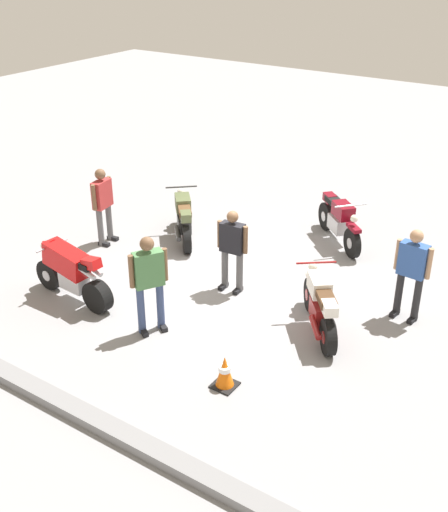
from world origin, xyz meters
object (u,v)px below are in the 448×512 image
Objects in this scene: motorcycle_olive_vintage at (184,219)px; person_in_black_shirt at (232,246)px; traffic_cone at (225,372)px; person_in_red_shirt at (103,201)px; motorcycle_red_sportbike at (71,271)px; person_in_blue_shirt at (412,269)px; person_in_green_shirt at (149,278)px; motorcycle_maroon_cruiser at (339,220)px; motorcycle_cream_vintage at (320,306)px.

person_in_black_shirt is (-2.11, 1.27, 0.43)m from motorcycle_olive_vintage.
motorcycle_olive_vintage is at bearing -46.30° from traffic_cone.
person_in_red_shirt is (3.44, -0.18, 0.06)m from person_in_black_shirt.
motorcycle_red_sportbike is 1.15× the size of person_in_blue_shirt.
motorcycle_olive_vintage is 3.69m from person_in_green_shirt.
person_in_black_shirt is 0.95× the size of person_in_blue_shirt.
traffic_cone is at bearing -40.37° from motorcycle_maroon_cruiser.
person_in_green_shirt is at bearing -15.54° from person_in_black_shirt.
motorcycle_red_sportbike reaches higher than motorcycle_cream_vintage.
motorcycle_maroon_cruiser reaches higher than motorcycle_olive_vintage.
person_in_blue_shirt is 3.21× the size of traffic_cone.
motorcycle_maroon_cruiser is 5.14m from person_in_green_shirt.
person_in_red_shirt is at bearing -97.48° from person_in_black_shirt.
motorcycle_cream_vintage is 0.96× the size of person_in_blue_shirt.
motorcycle_olive_vintage is 0.96× the size of person_in_black_shirt.
motorcycle_cream_vintage is at bearing -153.49° from motorcycle_olive_vintage.
person_in_green_shirt is (3.48, 2.82, 0.05)m from person_in_blue_shirt.
motorcycle_maroon_cruiser is 5.60m from traffic_cone.
motorcycle_maroon_cruiser is 3.06× the size of traffic_cone.
motorcycle_cream_vintage is (-4.25, -1.60, -0.11)m from motorcycle_red_sportbike.
motorcycle_red_sportbike is 1.21× the size of person_in_black_shirt.
person_in_black_shirt is 0.92× the size of person_in_green_shirt.
traffic_cone is at bearing -178.18° from motorcycle_olive_vintage.
traffic_cone is (-1.89, 0.57, -0.76)m from person_in_green_shirt.
person_in_black_shirt is 0.95× the size of person_in_red_shirt.
person_in_green_shirt is at bearing -45.80° from person_in_blue_shirt.
person_in_blue_shirt reaches higher than person_in_red_shirt.
person_in_blue_shirt is (-3.10, -0.88, 0.06)m from person_in_black_shirt.
motorcycle_olive_vintage is 0.80× the size of motorcycle_red_sportbike.
motorcycle_cream_vintage is 0.92× the size of person_in_green_shirt.
motorcycle_olive_vintage and motorcycle_cream_vintage have the same top height.
motorcycle_olive_vintage is 1.79m from person_in_red_shirt.
person_in_green_shirt is (1.18, 4.97, 0.50)m from motorcycle_maroon_cruiser.
motorcycle_red_sportbike is at bearing -56.88° from person_in_blue_shirt.
motorcycle_olive_vintage is at bearing -106.48° from motorcycle_maroon_cruiser.
person_in_green_shirt is at bearing -175.30° from motorcycle_red_sportbike.
motorcycle_olive_vintage is 0.88× the size of person_in_green_shirt.
person_in_green_shirt is 3.32× the size of traffic_cone.
person_in_green_shirt reaches higher than motorcycle_maroon_cruiser.
person_in_green_shirt is at bearing 85.10° from motorcycle_cream_vintage.
motorcycle_olive_vintage is at bearing 29.89° from motorcycle_cream_vintage.
motorcycle_cream_vintage is 3.07× the size of traffic_cone.
person_in_blue_shirt reaches higher than traffic_cone.
traffic_cone is (-0.70, 5.55, -0.26)m from motorcycle_maroon_cruiser.
person_in_black_shirt is at bearing -11.14° from person_in_red_shirt.
person_in_blue_shirt is (-5.35, -2.84, 0.38)m from motorcycle_red_sportbike.
person_in_black_shirt is at bearing -62.49° from motorcycle_maroon_cruiser.
motorcycle_maroon_cruiser is at bearing 107.13° from person_in_green_shirt.
motorcycle_cream_vintage is (-1.20, 3.39, -0.03)m from motorcycle_maroon_cruiser.
motorcycle_olive_vintage is 2.50m from person_in_black_shirt.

